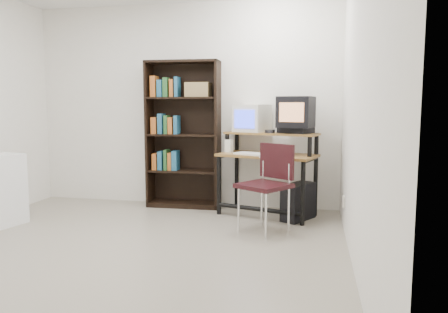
% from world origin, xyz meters
% --- Properties ---
extents(floor, '(4.00, 4.00, 0.01)m').
position_xyz_m(floor, '(0.00, 0.00, -0.01)').
color(floor, '#9F9684').
rests_on(floor, ground).
extents(back_wall, '(4.00, 0.01, 2.60)m').
position_xyz_m(back_wall, '(0.00, 2.00, 1.30)').
color(back_wall, white).
rests_on(back_wall, floor).
extents(right_wall, '(0.01, 4.00, 2.60)m').
position_xyz_m(right_wall, '(2.00, 0.00, 1.30)').
color(right_wall, white).
rests_on(right_wall, floor).
extents(computer_desk, '(1.23, 0.85, 0.98)m').
position_xyz_m(computer_desk, '(1.14, 1.62, 0.68)').
color(computer_desk, olive).
rests_on(computer_desk, floor).
extents(crt_monitor, '(0.47, 0.47, 0.34)m').
position_xyz_m(crt_monitor, '(0.92, 1.83, 1.14)').
color(crt_monitor, white).
rests_on(crt_monitor, computer_desk).
extents(vcr, '(0.44, 0.41, 0.08)m').
position_xyz_m(vcr, '(1.46, 1.65, 1.01)').
color(vcr, black).
rests_on(vcr, computer_desk).
extents(crt_tv, '(0.45, 0.44, 0.36)m').
position_xyz_m(crt_tv, '(1.46, 1.62, 1.23)').
color(crt_tv, black).
rests_on(crt_tv, vcr).
extents(cd_spindle, '(0.15, 0.15, 0.05)m').
position_xyz_m(cd_spindle, '(1.16, 1.63, 0.99)').
color(cd_spindle, '#26262B').
rests_on(cd_spindle, computer_desk).
extents(keyboard, '(0.51, 0.40, 0.03)m').
position_xyz_m(keyboard, '(1.00, 1.48, 0.74)').
color(keyboard, white).
rests_on(keyboard, computer_desk).
extents(mousepad, '(0.23, 0.19, 0.01)m').
position_xyz_m(mousepad, '(1.39, 1.44, 0.72)').
color(mousepad, black).
rests_on(mousepad, computer_desk).
extents(mouse, '(0.11, 0.09, 0.03)m').
position_xyz_m(mouse, '(1.39, 1.45, 0.74)').
color(mouse, white).
rests_on(mouse, mousepad).
extents(desk_speaker, '(0.10, 0.10, 0.17)m').
position_xyz_m(desk_speaker, '(0.65, 1.70, 0.80)').
color(desk_speaker, white).
rests_on(desk_speaker, computer_desk).
extents(pc_tower, '(0.40, 0.49, 0.42)m').
position_xyz_m(pc_tower, '(1.51, 1.46, 0.21)').
color(pc_tower, black).
rests_on(pc_tower, floor).
extents(school_chair, '(0.63, 0.63, 0.91)m').
position_xyz_m(school_chair, '(1.22, 0.96, 0.56)').
color(school_chair, black).
rests_on(school_chair, floor).
extents(bookshelf, '(0.94, 0.33, 1.86)m').
position_xyz_m(bookshelf, '(0.03, 1.86, 0.95)').
color(bookshelf, black).
rests_on(bookshelf, floor).
extents(wall_outlet, '(0.02, 0.08, 0.12)m').
position_xyz_m(wall_outlet, '(1.99, 1.15, 0.30)').
color(wall_outlet, beige).
rests_on(wall_outlet, right_wall).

